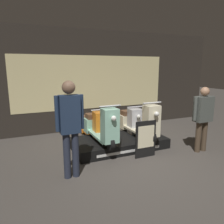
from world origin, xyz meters
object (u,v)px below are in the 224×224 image
object	(u,v)px
person_left_browsing	(70,123)
scooter_display_right	(139,122)
person_right_browsing	(203,114)
price_sign_board	(146,139)
scooter_backrow_0	(93,127)
scooter_display_left	(101,127)
scooter_backrow_1	(125,123)

from	to	relation	value
person_left_browsing	scooter_display_right	bearing A→B (deg)	25.49
person_left_browsing	person_right_browsing	size ratio (longest dim) A/B	1.14
price_sign_board	scooter_display_right	bearing A→B (deg)	71.75
scooter_backrow_0	person_left_browsing	xyz separation A→B (m)	(-1.06, -1.85, 0.68)
scooter_display_left	price_sign_board	bearing A→B (deg)	-41.06
scooter_display_left	person_right_browsing	distance (m)	2.47
scooter_display_left	scooter_display_right	world-z (taller)	same
person_right_browsing	scooter_backrow_1	bearing A→B (deg)	121.53
person_left_browsing	scooter_backrow_0	bearing A→B (deg)	60.09
scooter_display_left	scooter_display_right	xyz separation A→B (m)	(1.06, 0.00, 0.00)
scooter_backrow_1	person_right_browsing	xyz separation A→B (m)	(1.13, -1.85, 0.55)
scooter_backrow_0	person_left_browsing	bearing A→B (deg)	-119.91
person_right_browsing	price_sign_board	world-z (taller)	person_right_browsing
scooter_display_left	person_right_browsing	xyz separation A→B (m)	(2.26, -0.96, 0.30)
scooter_backrow_1	person_right_browsing	bearing A→B (deg)	-58.47
scooter_backrow_0	price_sign_board	distance (m)	1.76
scooter_backrow_0	person_right_browsing	size ratio (longest dim) A/B	1.09
person_left_browsing	price_sign_board	size ratio (longest dim) A/B	2.11
scooter_backrow_1	price_sign_board	size ratio (longest dim) A/B	2.02
scooter_display_right	scooter_backrow_1	bearing A→B (deg)	85.58
scooter_display_left	scooter_backrow_1	size ratio (longest dim) A/B	1.00
person_right_browsing	scooter_backrow_0	bearing A→B (deg)	139.30
scooter_display_left	price_sign_board	xyz separation A→B (m)	(0.82, -0.72, -0.20)
scooter_display_left	scooter_backrow_0	size ratio (longest dim) A/B	1.00
scooter_display_right	person_right_browsing	world-z (taller)	person_right_browsing
scooter_backrow_1	person_right_browsing	world-z (taller)	person_right_browsing
scooter_backrow_0	person_left_browsing	distance (m)	2.24
scooter_display_right	person_left_browsing	xyz separation A→B (m)	(-2.01, -0.96, 0.43)
scooter_display_left	person_left_browsing	xyz separation A→B (m)	(-0.95, -0.96, 0.43)
scooter_display_right	person_right_browsing	bearing A→B (deg)	-38.54
scooter_backrow_1	price_sign_board	bearing A→B (deg)	-100.75
person_left_browsing	person_right_browsing	distance (m)	3.21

